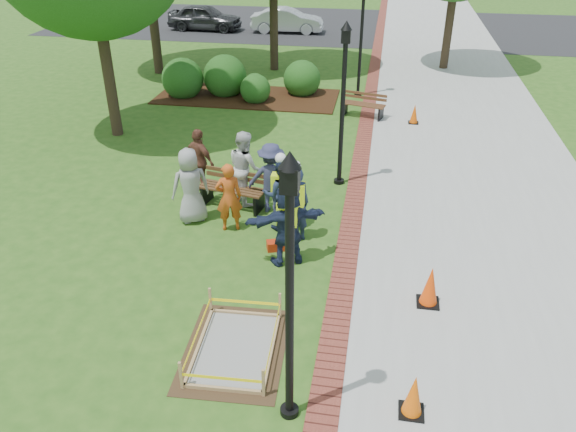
% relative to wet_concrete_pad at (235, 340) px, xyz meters
% --- Properties ---
extents(ground, '(100.00, 100.00, 0.00)m').
position_rel_wet_concrete_pad_xyz_m(ground, '(-0.10, 1.83, -0.23)').
color(ground, '#285116').
rests_on(ground, ground).
extents(sidewalk, '(6.00, 60.00, 0.02)m').
position_rel_wet_concrete_pad_xyz_m(sidewalk, '(4.90, 11.83, -0.22)').
color(sidewalk, '#9E9E99').
rests_on(sidewalk, ground).
extents(brick_edging, '(0.50, 60.00, 0.03)m').
position_rel_wet_concrete_pad_xyz_m(brick_edging, '(1.65, 11.83, -0.22)').
color(brick_edging, maroon).
rests_on(brick_edging, ground).
extents(mulch_bed, '(7.00, 3.00, 0.05)m').
position_rel_wet_concrete_pad_xyz_m(mulch_bed, '(-3.10, 13.83, -0.21)').
color(mulch_bed, '#381E0F').
rests_on(mulch_bed, ground).
extents(parking_lot, '(36.00, 12.00, 0.01)m').
position_rel_wet_concrete_pad_xyz_m(parking_lot, '(-0.10, 28.83, -0.23)').
color(parking_lot, black).
rests_on(parking_lot, ground).
extents(wet_concrete_pad, '(1.81, 2.38, 0.55)m').
position_rel_wet_concrete_pad_xyz_m(wet_concrete_pad, '(0.00, 0.00, 0.00)').
color(wet_concrete_pad, '#47331E').
rests_on(wet_concrete_pad, ground).
extents(bench_near, '(1.73, 0.86, 0.90)m').
position_rel_wet_concrete_pad_xyz_m(bench_near, '(-1.35, 5.02, 0.05)').
color(bench_near, brown).
rests_on(bench_near, ground).
extents(bench_far, '(1.62, 0.89, 0.83)m').
position_rel_wet_concrete_pad_xyz_m(bench_far, '(1.47, 12.28, 0.03)').
color(bench_far, brown).
rests_on(bench_far, ground).
extents(cone_front, '(0.38, 0.38, 0.75)m').
position_rel_wet_concrete_pad_xyz_m(cone_front, '(2.95, -0.86, 0.13)').
color(cone_front, black).
rests_on(cone_front, ground).
extents(cone_back, '(0.42, 0.42, 0.84)m').
position_rel_wet_concrete_pad_xyz_m(cone_back, '(3.31, 1.86, 0.17)').
color(cone_back, black).
rests_on(cone_back, ground).
extents(cone_far, '(0.34, 0.34, 0.68)m').
position_rel_wet_concrete_pad_xyz_m(cone_far, '(3.25, 11.92, 0.09)').
color(cone_far, black).
rests_on(cone_far, ground).
extents(toolbox, '(0.48, 0.36, 0.21)m').
position_rel_wet_concrete_pad_xyz_m(toolbox, '(0.10, 3.25, -0.13)').
color(toolbox, '#B1280D').
rests_on(toolbox, ground).
extents(lamp_near, '(0.28, 0.28, 4.26)m').
position_rel_wet_concrete_pad_xyz_m(lamp_near, '(1.15, -1.17, 2.25)').
color(lamp_near, black).
rests_on(lamp_near, ground).
extents(lamp_mid, '(0.28, 0.28, 4.26)m').
position_rel_wet_concrete_pad_xyz_m(lamp_mid, '(1.15, 6.83, 2.25)').
color(lamp_mid, black).
rests_on(lamp_mid, ground).
extents(lamp_far, '(0.28, 0.28, 4.26)m').
position_rel_wet_concrete_pad_xyz_m(lamp_far, '(1.15, 14.83, 2.25)').
color(lamp_far, black).
rests_on(lamp_far, ground).
extents(shrub_a, '(1.61, 1.61, 1.61)m').
position_rel_wet_concrete_pad_xyz_m(shrub_a, '(-5.58, 13.53, -0.23)').
color(shrub_a, '#1D4814').
rests_on(shrub_a, ground).
extents(shrub_b, '(1.68, 1.68, 1.68)m').
position_rel_wet_concrete_pad_xyz_m(shrub_b, '(-4.01, 14.02, -0.23)').
color(shrub_b, '#1D4814').
rests_on(shrub_b, ground).
extents(shrub_c, '(1.15, 1.15, 1.15)m').
position_rel_wet_concrete_pad_xyz_m(shrub_c, '(-2.65, 13.32, -0.23)').
color(shrub_c, '#1D4814').
rests_on(shrub_c, ground).
extents(shrub_d, '(1.45, 1.45, 1.45)m').
position_rel_wet_concrete_pad_xyz_m(shrub_d, '(-1.05, 14.56, -0.23)').
color(shrub_d, '#1D4814').
rests_on(shrub_d, ground).
extents(shrub_e, '(0.85, 0.85, 0.85)m').
position_rel_wet_concrete_pad_xyz_m(shrub_e, '(-2.92, 14.43, -0.23)').
color(shrub_e, '#1D4814').
rests_on(shrub_e, ground).
extents(casual_person_a, '(0.70, 0.63, 1.84)m').
position_rel_wet_concrete_pad_xyz_m(casual_person_a, '(-2.11, 4.18, 0.68)').
color(casual_person_a, gray).
rests_on(casual_person_a, ground).
extents(casual_person_b, '(0.61, 0.50, 1.66)m').
position_rel_wet_concrete_pad_xyz_m(casual_person_b, '(-1.13, 3.95, 0.59)').
color(casual_person_b, '#BE4A16').
rests_on(casual_person_b, ground).
extents(casual_person_c, '(0.67, 0.71, 1.87)m').
position_rel_wet_concrete_pad_xyz_m(casual_person_c, '(-1.10, 5.39, 0.70)').
color(casual_person_c, silver).
rests_on(casual_person_c, ground).
extents(casual_person_d, '(0.66, 0.58, 1.73)m').
position_rel_wet_concrete_pad_xyz_m(casual_person_d, '(-2.38, 5.70, 0.63)').
color(casual_person_d, brown).
rests_on(casual_person_d, ground).
extents(casual_person_e, '(0.57, 0.36, 1.77)m').
position_rel_wet_concrete_pad_xyz_m(casual_person_e, '(-0.35, 4.98, 0.65)').
color(casual_person_e, '#2C2E4D').
rests_on(casual_person_e, ground).
extents(hivis_worker_a, '(0.70, 0.60, 2.00)m').
position_rel_wet_concrete_pad_xyz_m(hivis_worker_a, '(0.42, 2.82, 0.75)').
color(hivis_worker_a, '#16193A').
rests_on(hivis_worker_a, ground).
extents(hivis_worker_b, '(0.66, 0.54, 1.93)m').
position_rel_wet_concrete_pad_xyz_m(hivis_worker_b, '(0.42, 3.77, 0.72)').
color(hivis_worker_b, '#16203B').
rests_on(hivis_worker_b, ground).
extents(hivis_worker_c, '(0.62, 0.47, 1.89)m').
position_rel_wet_concrete_pad_xyz_m(hivis_worker_c, '(0.03, 4.20, 0.70)').
color(hivis_worker_c, '#192343').
rests_on(hivis_worker_c, ground).
extents(parked_car_a, '(2.35, 4.97, 1.59)m').
position_rel_wet_concrete_pad_xyz_m(parked_car_a, '(-8.55, 26.05, -0.23)').
color(parked_car_a, '#2B2C2E').
rests_on(parked_car_a, ground).
extents(parked_car_b, '(2.20, 4.62, 1.48)m').
position_rel_wet_concrete_pad_xyz_m(parked_car_b, '(-3.67, 26.19, -0.23)').
color(parked_car_b, '#BBBBC1').
rests_on(parked_car_b, ground).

